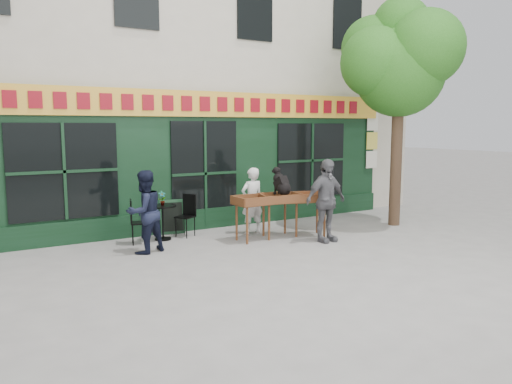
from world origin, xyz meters
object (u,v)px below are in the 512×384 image
dog (282,180)px  man_right (326,201)px  book_cart_right (294,201)px  man_left (144,212)px  woman (252,201)px  book_cart_center (267,202)px  bistro_table (163,215)px

dog → man_right: bearing=-56.6°
book_cart_right → man_left: (-3.35, 0.32, -0.00)m
book_cart_right → man_left: man_left is taller
woman → man_right: size_ratio=0.86×
woman → book_cart_center: bearing=88.5°
book_cart_center → man_left: man_left is taller
bistro_table → book_cart_center: bearing=-28.2°
dog → woman: size_ratio=0.39×
book_cart_center → book_cart_right: size_ratio=0.94×
bistro_table → man_left: (-0.70, -0.90, 0.27)m
book_cart_right → man_right: 0.81m
woman → bistro_table: bearing=-13.7°
man_right → woman: bearing=117.3°
dog → man_right: size_ratio=0.33×
book_cart_center → book_cart_right: bearing=-13.5°
woman → man_left: 2.76m
dog → book_cart_right: 0.55m
book_cart_center → woman: woman is taller
book_cart_center → man_right: 1.29m
book_cart_right → woman: bearing=144.9°
bistro_table → book_cart_right: bearing=-24.7°
book_cart_center → man_left: (-2.72, 0.18, -0.00)m
book_cart_center → woman: (0.00, 0.65, -0.05)m
man_right → bistro_table: size_ratio=2.36×
woman → man_left: bearing=8.2°
man_left → dog: bearing=155.9°
bistro_table → man_left: bearing=-127.9°
book_cart_right → bistro_table: bearing=171.3°
dog → man_left: bearing=174.1°
woman → bistro_table: woman is taller
book_cart_right → bistro_table: 2.93m
book_cart_right → bistro_table: book_cart_right is taller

